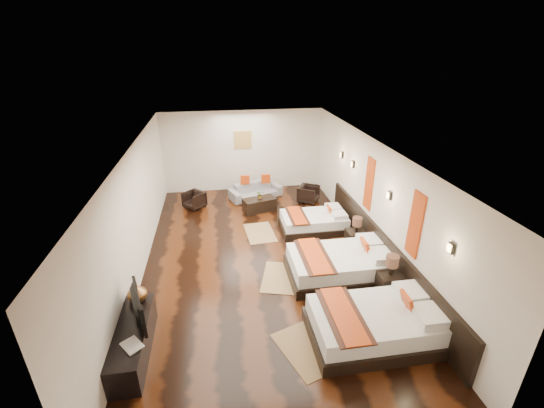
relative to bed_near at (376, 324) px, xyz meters
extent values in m
cube|color=black|center=(-1.70, 2.86, -0.30)|extent=(5.50, 9.50, 0.01)
cube|color=white|center=(-1.70, 2.86, 2.50)|extent=(5.50, 9.50, 0.01)
cube|color=silver|center=(-1.70, 7.61, 1.10)|extent=(5.50, 0.01, 2.80)
cube|color=silver|center=(-4.45, 2.86, 1.10)|extent=(0.01, 9.50, 2.80)
cube|color=silver|center=(1.05, 2.86, 1.10)|extent=(0.01, 9.50, 2.80)
cube|color=black|center=(1.01, 2.06, 0.15)|extent=(0.08, 6.60, 0.90)
cube|color=black|center=(-0.03, 0.00, -0.18)|extent=(2.31, 1.43, 0.24)
cube|color=white|center=(-0.03, 0.00, 0.11)|extent=(2.20, 1.32, 0.33)
cube|color=#C33C0D|center=(0.52, 0.00, 0.40)|extent=(0.17, 0.35, 0.36)
cube|color=#38190F|center=(-0.64, 0.00, 0.28)|extent=(0.61, 1.45, 0.02)
cube|color=#C33C0D|center=(-0.64, 0.00, 0.30)|extent=(0.42, 1.45, 0.02)
cube|color=black|center=(-0.03, 1.89, -0.18)|extent=(2.33, 1.44, 0.24)
cube|color=white|center=(-0.03, 1.89, 0.11)|extent=(2.22, 1.33, 0.33)
cube|color=#C33C0D|center=(0.53, 1.89, 0.41)|extent=(0.17, 0.36, 0.36)
cube|color=#38190F|center=(-0.64, 1.89, 0.29)|extent=(0.61, 1.47, 0.02)
cube|color=#C33C0D|center=(-0.64, 1.89, 0.30)|extent=(0.42, 1.47, 0.02)
cube|color=black|center=(-0.03, 4.16, -0.21)|extent=(1.85, 1.15, 0.19)
cube|color=white|center=(-0.03, 4.16, 0.02)|extent=(1.76, 1.06, 0.26)
cube|color=#C33C0D|center=(0.41, 4.16, 0.26)|extent=(0.14, 0.28, 0.28)
cube|color=#38190F|center=(-0.51, 4.16, 0.16)|extent=(0.48, 1.16, 0.02)
cube|color=#C33C0D|center=(-0.51, 4.16, 0.18)|extent=(0.33, 1.16, 0.02)
cube|color=black|center=(0.75, 1.07, -0.03)|extent=(0.49, 0.49, 0.54)
cylinder|color=black|center=(0.75, 1.07, 0.35)|extent=(0.09, 0.09, 0.22)
cylinder|color=#3F2619|center=(0.75, 1.07, 0.54)|extent=(0.26, 0.26, 0.24)
cube|color=black|center=(0.75, 2.97, -0.05)|extent=(0.45, 0.45, 0.50)
cylinder|color=black|center=(0.75, 2.97, 0.30)|extent=(0.08, 0.08, 0.20)
cylinder|color=#3F2619|center=(0.75, 2.97, 0.48)|extent=(0.24, 0.24, 0.22)
cube|color=olive|center=(-1.31, -0.11, -0.30)|extent=(1.12, 1.39, 0.01)
cube|color=olive|center=(-1.38, 2.03, -0.30)|extent=(1.04, 1.36, 0.01)
cube|color=olive|center=(-1.56, 4.18, -0.30)|extent=(0.84, 1.25, 0.01)
cube|color=black|center=(-4.20, 0.29, -0.03)|extent=(0.50, 1.80, 0.55)
imported|color=black|center=(-4.15, 0.45, 0.53)|extent=(0.42, 0.98, 0.57)
imported|color=black|center=(-4.20, -0.20, 0.26)|extent=(0.41, 0.42, 0.03)
imported|color=brown|center=(-4.20, 1.00, 0.43)|extent=(0.45, 0.45, 0.37)
imported|color=gray|center=(-1.38, 6.71, -0.05)|extent=(1.89, 1.24, 0.51)
imported|color=black|center=(-3.42, 6.18, -0.03)|extent=(0.83, 0.83, 0.54)
imported|color=black|center=(0.30, 6.04, -0.02)|extent=(0.85, 0.85, 0.57)
cube|color=black|center=(-1.38, 5.66, -0.10)|extent=(1.10, 0.76, 0.40)
imported|color=#305C1E|center=(-1.36, 5.66, 0.23)|extent=(0.29, 0.27, 0.27)
cube|color=#D86014|center=(1.03, 0.96, 1.40)|extent=(0.04, 0.40, 1.30)
cube|color=#D86014|center=(1.03, 3.16, 1.40)|extent=(0.04, 0.40, 1.30)
cube|color=black|center=(1.01, -0.14, 1.55)|extent=(0.06, 0.12, 0.18)
cube|color=#FFD18C|center=(0.98, -0.14, 1.55)|extent=(0.02, 0.10, 0.14)
cube|color=black|center=(1.01, 2.06, 1.55)|extent=(0.06, 0.12, 0.18)
cube|color=#FFD18C|center=(0.98, 2.06, 1.55)|extent=(0.02, 0.10, 0.14)
cube|color=black|center=(1.01, 4.26, 1.55)|extent=(0.06, 0.12, 0.18)
cube|color=#FFD18C|center=(0.98, 4.26, 1.55)|extent=(0.02, 0.10, 0.14)
cube|color=black|center=(1.01, 5.16, 1.55)|extent=(0.06, 0.12, 0.18)
cube|color=#FFD18C|center=(0.98, 5.16, 1.55)|extent=(0.02, 0.10, 0.14)
cube|color=#AD873F|center=(-1.70, 7.59, 1.50)|extent=(0.60, 0.04, 0.60)
camera|label=1|loc=(-2.61, -4.60, 4.56)|focal=23.78mm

